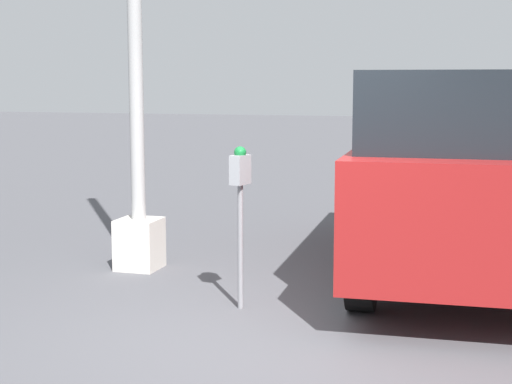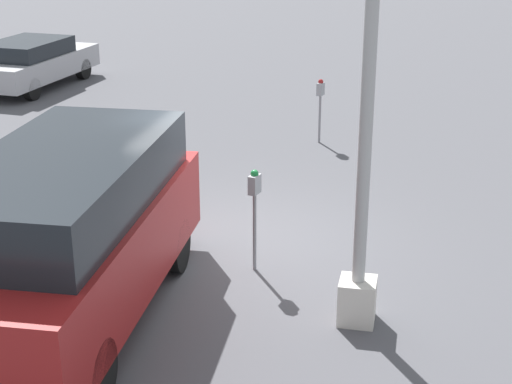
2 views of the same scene
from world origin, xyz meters
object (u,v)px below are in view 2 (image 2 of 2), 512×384
object	(u,v)px
lamp_post	(363,180)
car_distant	(31,62)
parked_van	(65,233)
parking_meter_far	(320,96)
parking_meter_near	(255,197)

from	to	relation	value
lamp_post	car_distant	xyz separation A→B (m)	(-10.83, -9.81, -1.12)
parked_van	car_distant	distance (m)	13.20
parked_van	parking_meter_far	bearing A→B (deg)	163.89
lamp_post	parked_van	world-z (taller)	lamp_post
parked_van	parking_meter_near	bearing A→B (deg)	131.48
parking_meter_near	car_distant	distance (m)	12.77
parking_meter_far	car_distant	size ratio (longest dim) A/B	0.31
car_distant	lamp_post	bearing A→B (deg)	-132.56
car_distant	parked_van	bearing A→B (deg)	-145.61
parked_van	car_distant	xyz separation A→B (m)	(-11.53, -6.42, -0.46)
parked_van	car_distant	size ratio (longest dim) A/B	1.17
parking_meter_far	car_distant	world-z (taller)	parking_meter_far
parking_meter_far	parked_van	distance (m)	8.27
parking_meter_near	parking_meter_far	distance (m)	6.22
car_distant	parking_meter_far	bearing A→B (deg)	-107.45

